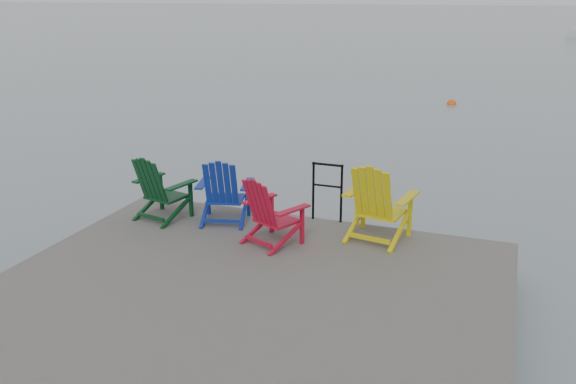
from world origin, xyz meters
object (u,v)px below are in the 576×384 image
(handrail, at_px, (327,186))
(chair_green, at_px, (160,188))
(buoy_b, at_px, (451,104))
(chair_yellow, at_px, (378,202))
(chair_red, at_px, (270,211))
(chair_blue, at_px, (224,190))

(handrail, bearing_deg, chair_green, -161.12)
(chair_green, bearing_deg, handrail, 31.62)
(buoy_b, bearing_deg, chair_yellow, -88.14)
(chair_green, relative_size, chair_yellow, 0.89)
(handrail, height_order, buoy_b, handrail)
(chair_red, bearing_deg, handrail, 92.59)
(chair_blue, height_order, chair_yellow, chair_yellow)
(chair_green, distance_m, chair_red, 1.95)
(chair_green, xyz_separation_m, chair_yellow, (3.26, 0.32, 0.06))
(handrail, relative_size, chair_red, 0.94)
(chair_blue, bearing_deg, handrail, 8.58)
(chair_red, relative_size, chair_yellow, 0.86)
(chair_green, distance_m, chair_yellow, 3.28)
(handrail, relative_size, chair_yellow, 0.80)
(handrail, relative_size, chair_green, 0.90)
(handrail, relative_size, chair_blue, 0.90)
(chair_green, bearing_deg, chair_red, 3.09)
(chair_yellow, xyz_separation_m, buoy_b, (-0.47, 14.46, -1.06))
(chair_red, bearing_deg, chair_yellow, 50.56)
(handrail, bearing_deg, chair_yellow, -29.66)
(handrail, xyz_separation_m, chair_green, (-2.39, -0.82, -0.04))
(handrail, height_order, chair_green, chair_green)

